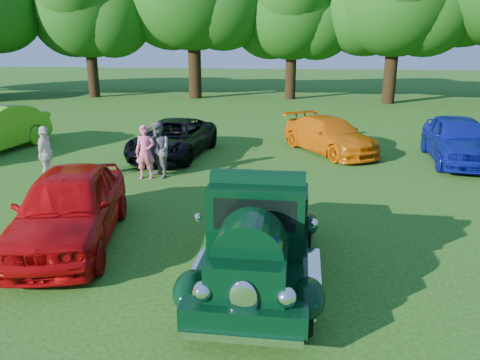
# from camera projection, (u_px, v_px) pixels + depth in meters

# --- Properties ---
(ground) EXTENTS (120.00, 120.00, 0.00)m
(ground) POSITION_uv_depth(u_px,v_px,m) (207.00, 253.00, 9.01)
(ground) COLOR #1C4710
(ground) RESTS_ON ground
(hero_pickup) EXTENTS (2.14, 4.60, 1.80)m
(hero_pickup) POSITION_uv_depth(u_px,v_px,m) (259.00, 234.00, 7.93)
(hero_pickup) COLOR black
(hero_pickup) RESTS_ON ground
(red_convertible) EXTENTS (2.75, 4.76, 1.52)m
(red_convertible) POSITION_uv_depth(u_px,v_px,m) (69.00, 207.00, 9.30)
(red_convertible) COLOR #A80709
(red_convertible) RESTS_ON ground
(back_car_black) EXTENTS (2.52, 4.75, 1.27)m
(back_car_black) POSITION_uv_depth(u_px,v_px,m) (173.00, 138.00, 16.36)
(back_car_black) COLOR black
(back_car_black) RESTS_ON ground
(back_car_orange) EXTENTS (3.85, 4.60, 1.26)m
(back_car_orange) POSITION_uv_depth(u_px,v_px,m) (330.00, 135.00, 16.95)
(back_car_orange) COLOR #D86407
(back_car_orange) RESTS_ON ground
(back_car_blue) EXTENTS (2.11, 4.65, 1.55)m
(back_car_blue) POSITION_uv_depth(u_px,v_px,m) (458.00, 139.00, 15.55)
(back_car_blue) COLOR navy
(back_car_blue) RESTS_ON ground
(spectator_pink) EXTENTS (0.63, 0.46, 1.59)m
(spectator_pink) POSITION_uv_depth(u_px,v_px,m) (145.00, 152.00, 13.68)
(spectator_pink) COLOR #DF5C7F
(spectator_pink) RESTS_ON ground
(spectator_grey) EXTENTS (1.02, 1.02, 1.67)m
(spectator_grey) POSITION_uv_depth(u_px,v_px,m) (158.00, 150.00, 13.76)
(spectator_grey) COLOR slate
(spectator_grey) RESTS_ON ground
(spectator_white) EXTENTS (0.59, 1.02, 1.64)m
(spectator_white) POSITION_uv_depth(u_px,v_px,m) (46.00, 155.00, 13.24)
(spectator_white) COLOR silver
(spectator_white) RESTS_ON ground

